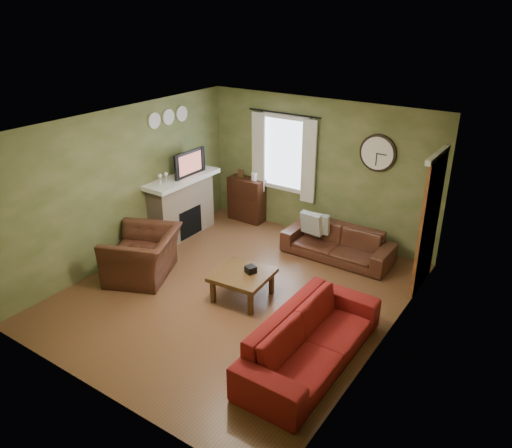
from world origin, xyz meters
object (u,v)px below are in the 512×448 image
Objects in this scene: bookshelf at (247,199)px; sofa_brown at (337,243)px; sofa_red at (312,339)px; coffee_table at (243,285)px; armchair at (143,255)px.

sofa_brown is (2.27, -0.48, -0.17)m from bookshelf.
bookshelf reaches higher than sofa_brown.
coffee_table is at bearing 65.19° from sofa_red.
sofa_brown is at bearing 72.81° from coffee_table.
coffee_table is (-1.55, 0.72, -0.12)m from sofa_red.
sofa_red is at bearing -24.81° from coffee_table.
bookshelf reaches higher than coffee_table.
armchair reaches higher than sofa_brown.
bookshelf is 0.39× the size of sofa_red.
sofa_red reaches higher than sofa_brown.
armchair is at bearing -168.35° from coffee_table.
coffee_table is (-0.61, -1.98, -0.06)m from sofa_brown.
sofa_red is 1.71m from coffee_table.
bookshelf is at bearing 123.86° from coffee_table.
armchair is 1.46× the size of coffee_table.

